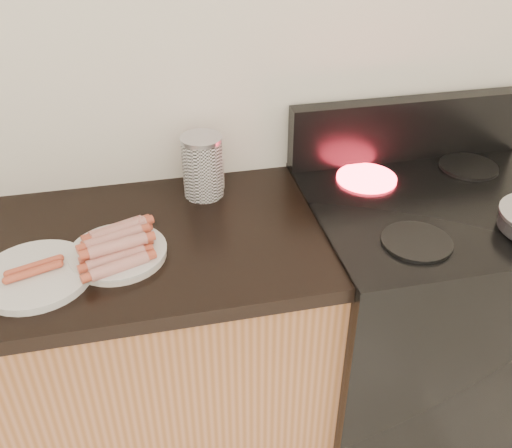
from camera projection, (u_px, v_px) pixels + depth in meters
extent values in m
cube|color=silver|center=(146.00, 49.00, 1.53)|extent=(4.00, 0.04, 2.60)
cube|color=black|center=(419.00, 321.00, 1.87)|extent=(0.76, 0.65, 0.90)
cube|color=black|center=(445.00, 203.00, 1.62)|extent=(0.76, 0.65, 0.01)
cube|color=black|center=(407.00, 129.00, 1.79)|extent=(0.76, 0.06, 0.20)
cylinder|color=black|center=(417.00, 242.00, 1.45)|extent=(0.18, 0.18, 0.01)
cylinder|color=#FF1E2D|center=(367.00, 178.00, 1.72)|extent=(0.18, 0.18, 0.01)
cylinder|color=black|center=(469.00, 167.00, 1.78)|extent=(0.18, 0.18, 0.01)
cylinder|color=white|center=(118.00, 254.00, 1.42)|extent=(0.31, 0.31, 0.02)
cylinder|color=white|center=(36.00, 275.00, 1.34)|extent=(0.30, 0.30, 0.02)
cylinder|color=#993034|center=(118.00, 266.00, 1.34)|extent=(0.14, 0.07, 0.03)
cylinder|color=#993034|center=(117.00, 258.00, 1.36)|extent=(0.14, 0.07, 0.03)
cylinder|color=#993034|center=(117.00, 250.00, 1.39)|extent=(0.14, 0.07, 0.03)
cylinder|color=#993034|center=(117.00, 243.00, 1.42)|extent=(0.14, 0.07, 0.03)
cylinder|color=#993034|center=(117.00, 236.00, 1.44)|extent=(0.14, 0.07, 0.03)
cylinder|color=#993034|center=(117.00, 229.00, 1.47)|extent=(0.14, 0.07, 0.03)
cylinder|color=#993034|center=(116.00, 246.00, 1.36)|extent=(0.14, 0.07, 0.03)
cylinder|color=#993034|center=(116.00, 238.00, 1.39)|extent=(0.14, 0.07, 0.03)
cylinder|color=#993034|center=(115.00, 231.00, 1.42)|extent=(0.14, 0.07, 0.03)
cylinder|color=#C36833|center=(33.00, 272.00, 1.32)|extent=(0.12, 0.06, 0.02)
cylinder|color=#C36833|center=(34.00, 266.00, 1.34)|extent=(0.12, 0.06, 0.02)
cylinder|color=white|center=(203.00, 168.00, 1.63)|extent=(0.11, 0.11, 0.17)
cylinder|color=silver|center=(201.00, 139.00, 1.58)|extent=(0.12, 0.12, 0.01)
cylinder|color=white|center=(211.00, 173.00, 1.68)|extent=(0.09, 0.09, 0.10)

